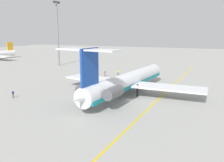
% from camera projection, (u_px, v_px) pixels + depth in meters
% --- Properties ---
extents(ground, '(343.70, 343.70, 0.00)m').
position_uv_depth(ground, '(148.00, 100.00, 51.03)').
color(ground, '#9E9E99').
extents(main_jetliner, '(39.80, 35.19, 11.59)m').
position_uv_depth(main_jetliner, '(126.00, 81.00, 54.31)').
color(main_jetliner, silver).
rests_on(main_jetliner, ground).
extents(ground_crew_near_nose, '(0.28, 0.41, 1.74)m').
position_uv_depth(ground_crew_near_nose, '(13.00, 93.00, 52.20)').
color(ground_crew_near_nose, black).
rests_on(ground_crew_near_nose, ground).
extents(ground_crew_near_tail, '(0.29, 0.38, 1.77)m').
position_uv_depth(ground_crew_near_tail, '(105.00, 73.00, 77.96)').
color(ground_crew_near_tail, black).
rests_on(ground_crew_near_tail, ground).
extents(ground_crew_portside, '(0.29, 0.44, 1.82)m').
position_uv_depth(ground_crew_portside, '(118.00, 71.00, 80.08)').
color(ground_crew_portside, black).
rests_on(ground_crew_portside, ground).
extents(safety_cone_nose, '(0.40, 0.40, 0.55)m').
position_uv_depth(safety_cone_nose, '(103.00, 73.00, 82.07)').
color(safety_cone_nose, '#EA590F').
rests_on(safety_cone_nose, ground).
extents(taxiway_centreline, '(107.03, 4.73, 0.01)m').
position_uv_depth(taxiway_centreline, '(160.00, 97.00, 52.87)').
color(taxiway_centreline, gold).
rests_on(taxiway_centreline, ground).
extents(light_mast, '(4.00, 0.70, 26.56)m').
position_uv_depth(light_mast, '(58.00, 31.00, 99.45)').
color(light_mast, slate).
rests_on(light_mast, ground).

